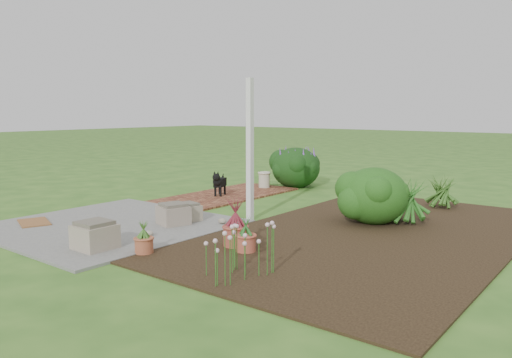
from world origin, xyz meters
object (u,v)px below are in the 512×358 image
Objects in this scene: stone_trough_near at (95,237)px; cream_ceramic_urn at (264,180)px; black_dog at (219,182)px; evergreen_shrub at (374,194)px.

cream_ceramic_urn is at bearing 104.23° from stone_trough_near.
black_dog is (-1.54, 4.26, 0.15)m from stone_trough_near.
cream_ceramic_urn is at bearing 64.81° from black_dog.
black_dog is at bearing 109.87° from stone_trough_near.
evergreen_shrub is (3.87, -0.33, 0.17)m from black_dog.
stone_trough_near is 4.58m from evergreen_shrub.
cream_ceramic_urn is at bearing 153.15° from evergreen_shrub.
black_dog reaches higher than cream_ceramic_urn.
evergreen_shrub is at bearing -28.16° from black_dog.
stone_trough_near is 0.86× the size of black_dog.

